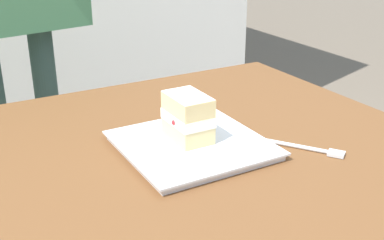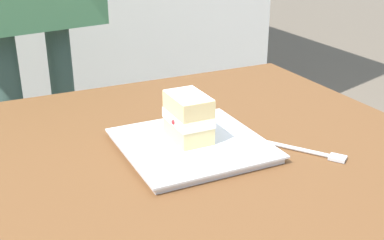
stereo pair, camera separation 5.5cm
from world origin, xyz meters
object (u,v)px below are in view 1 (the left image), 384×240
(cake_slice, at_px, (188,117))
(dessert_fork, at_px, (305,148))
(dessert_plate, at_px, (192,145))
(patio_table, at_px, (239,234))

(cake_slice, xyz_separation_m, dessert_fork, (0.12, 0.19, -0.06))
(dessert_plate, bearing_deg, dessert_fork, 60.00)
(dessert_plate, height_order, cake_slice, cake_slice)
(patio_table, bearing_deg, dessert_plate, -170.13)
(patio_table, relative_size, dessert_fork, 7.61)
(dessert_plate, relative_size, dessert_fork, 1.76)
(cake_slice, bearing_deg, patio_table, 8.79)
(dessert_plate, height_order, dessert_fork, dessert_plate)
(dessert_plate, distance_m, dessert_fork, 0.22)
(patio_table, distance_m, dessert_fork, 0.21)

